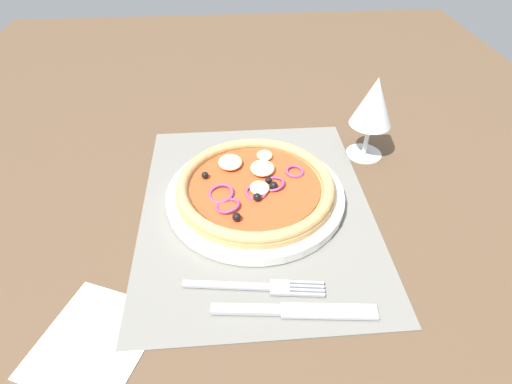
{
  "coord_description": "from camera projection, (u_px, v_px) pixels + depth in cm",
  "views": [
    {
      "loc": [
        47.6,
        -3.8,
        43.8
      ],
      "look_at": [
        -0.57,
        0.0,
        2.89
      ],
      "focal_mm": 29.24,
      "sensor_mm": 36.0,
      "label": 1
    }
  ],
  "objects": [
    {
      "name": "wine_glass",
      "position": [
        374.0,
        105.0,
        0.69
      ],
      "size": [
        7.2,
        7.2,
        14.9
      ],
      "color": "silver",
      "rests_on": "ground_plane"
    },
    {
      "name": "fork",
      "position": [
        261.0,
        287.0,
        0.53
      ],
      "size": [
        3.82,
        18.04,
        0.44
      ],
      "rotation": [
        0.0,
        0.0,
        1.44
      ],
      "color": "#B2B5BA",
      "rests_on": "placemat"
    },
    {
      "name": "ground_plane",
      "position": [
        256.0,
        214.0,
        0.66
      ],
      "size": [
        190.0,
        140.0,
        2.4
      ],
      "primitive_type": "cube",
      "color": "brown"
    },
    {
      "name": "plate",
      "position": [
        254.0,
        195.0,
        0.65
      ],
      "size": [
        27.75,
        27.75,
        1.49
      ],
      "primitive_type": "cylinder",
      "color": "silver",
      "rests_on": "placemat"
    },
    {
      "name": "pizza",
      "position": [
        254.0,
        186.0,
        0.64
      ],
      "size": [
        24.6,
        24.6,
        2.6
      ],
      "color": "tan",
      "rests_on": "plate"
    },
    {
      "name": "napkin",
      "position": [
        94.0,
        340.0,
        0.47
      ],
      "size": [
        17.03,
        16.32,
        0.36
      ],
      "primitive_type": "cube",
      "rotation": [
        0.0,
        0.0,
        -0.4
      ],
      "color": "white",
      "rests_on": "ground_plane"
    },
    {
      "name": "placemat",
      "position": [
        256.0,
        208.0,
        0.65
      ],
      "size": [
        45.16,
        35.18,
        0.4
      ],
      "primitive_type": "cube",
      "color": "slate",
      "rests_on": "ground_plane"
    },
    {
      "name": "knife",
      "position": [
        296.0,
        311.0,
        0.5
      ],
      "size": [
        3.62,
        20.07,
        0.62
      ],
      "rotation": [
        0.0,
        0.0,
        1.47
      ],
      "color": "#B2B5BA",
      "rests_on": "placemat"
    }
  ]
}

